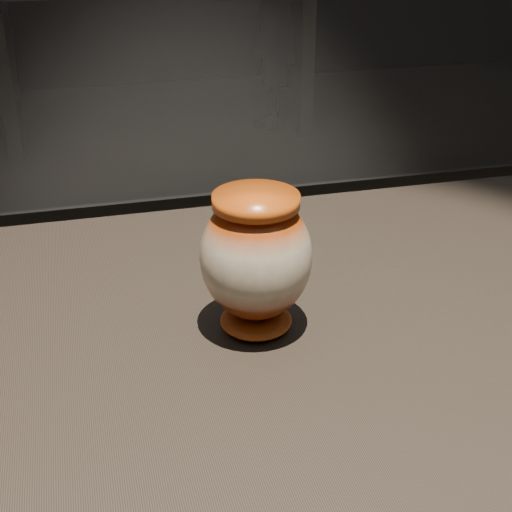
# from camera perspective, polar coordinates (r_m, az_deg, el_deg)

# --- Properties ---
(main_vase) EXTENTS (0.14, 0.14, 0.16)m
(main_vase) POSITION_cam_1_polar(r_m,az_deg,el_deg) (0.77, -0.00, -0.20)
(main_vase) COLOR #6B2509
(main_vase) RESTS_ON display_plinth
(back_shelf) EXTENTS (2.00, 0.60, 0.90)m
(back_shelf) POSITION_cam_1_polar(r_m,az_deg,el_deg) (4.34, -8.05, 17.54)
(back_shelf) COLOR black
(back_shelf) RESTS_ON ground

